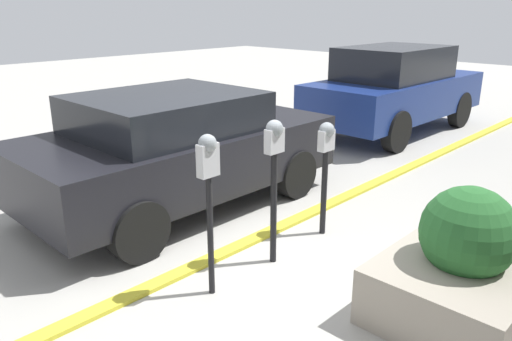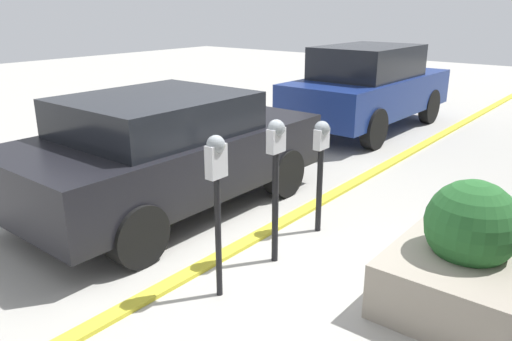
{
  "view_description": "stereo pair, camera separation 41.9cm",
  "coord_description": "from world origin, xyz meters",
  "px_view_note": "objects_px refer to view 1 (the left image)",
  "views": [
    {
      "loc": [
        -3.41,
        -3.39,
        2.47
      ],
      "look_at": [
        0.0,
        -0.12,
        0.9
      ],
      "focal_mm": 35.0,
      "sensor_mm": 36.0,
      "label": 1
    },
    {
      "loc": [
        -3.68,
        -3.07,
        2.47
      ],
      "look_at": [
        0.0,
        -0.12,
        0.9
      ],
      "focal_mm": 35.0,
      "sensor_mm": 36.0,
      "label": 2
    }
  ],
  "objects_px": {
    "planter_box": "(463,269)",
    "parked_car_rear": "(395,88)",
    "parking_meter_nearest": "(208,177)",
    "parked_car_middle": "(176,147)",
    "parking_meter_middle": "(326,154)",
    "parking_meter_second": "(274,161)"
  },
  "relations": [
    {
      "from": "parking_meter_middle",
      "to": "parked_car_middle",
      "type": "distance_m",
      "value": 1.97
    },
    {
      "from": "parking_meter_second",
      "to": "planter_box",
      "type": "xyz_separation_m",
      "value": [
        0.41,
        -1.72,
        -0.64
      ]
    },
    {
      "from": "parking_meter_middle",
      "to": "parking_meter_second",
      "type": "bearing_deg",
      "value": -177.68
    },
    {
      "from": "parking_meter_middle",
      "to": "planter_box",
      "type": "bearing_deg",
      "value": -105.04
    },
    {
      "from": "parking_meter_nearest",
      "to": "parked_car_middle",
      "type": "xyz_separation_m",
      "value": [
        1.1,
        1.89,
        -0.33
      ]
    },
    {
      "from": "parked_car_middle",
      "to": "parking_meter_middle",
      "type": "bearing_deg",
      "value": -71.84
    },
    {
      "from": "planter_box",
      "to": "parked_car_rear",
      "type": "relative_size",
      "value": 0.34
    },
    {
      "from": "parked_car_middle",
      "to": "planter_box",
      "type": "bearing_deg",
      "value": -87.66
    },
    {
      "from": "planter_box",
      "to": "parked_car_rear",
      "type": "xyz_separation_m",
      "value": [
        5.34,
        3.61,
        0.47
      ]
    },
    {
      "from": "parking_meter_middle",
      "to": "planter_box",
      "type": "relative_size",
      "value": 0.86
    },
    {
      "from": "parking_meter_nearest",
      "to": "parked_car_rear",
      "type": "height_order",
      "value": "parked_car_rear"
    },
    {
      "from": "parking_meter_middle",
      "to": "parked_car_rear",
      "type": "distance_m",
      "value": 5.21
    },
    {
      "from": "parking_meter_second",
      "to": "parked_car_rear",
      "type": "bearing_deg",
      "value": 18.16
    },
    {
      "from": "parking_meter_nearest",
      "to": "parked_car_middle",
      "type": "height_order",
      "value": "parking_meter_nearest"
    },
    {
      "from": "parking_meter_nearest",
      "to": "parked_car_rear",
      "type": "relative_size",
      "value": 0.34
    },
    {
      "from": "parking_meter_nearest",
      "to": "parked_car_rear",
      "type": "bearing_deg",
      "value": 15.97
    },
    {
      "from": "parked_car_middle",
      "to": "parked_car_rear",
      "type": "xyz_separation_m",
      "value": [
        5.47,
        -0.01,
        0.12
      ]
    },
    {
      "from": "parking_meter_nearest",
      "to": "planter_box",
      "type": "distance_m",
      "value": 2.23
    },
    {
      "from": "parked_car_middle",
      "to": "parked_car_rear",
      "type": "distance_m",
      "value": 5.47
    },
    {
      "from": "parking_meter_second",
      "to": "parking_meter_nearest",
      "type": "bearing_deg",
      "value": 179.55
    },
    {
      "from": "parking_meter_second",
      "to": "planter_box",
      "type": "relative_size",
      "value": 0.98
    },
    {
      "from": "parking_meter_second",
      "to": "parked_car_middle",
      "type": "distance_m",
      "value": 1.94
    }
  ]
}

